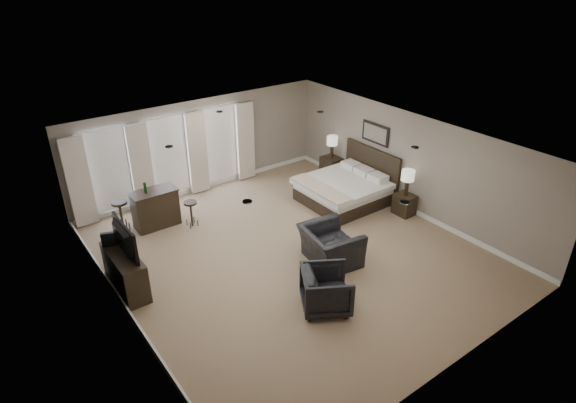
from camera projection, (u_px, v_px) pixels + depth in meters
room at (292, 203)px, 10.35m from camera, size 7.60×8.60×2.64m
window_bay at (169, 159)px, 12.80m from camera, size 5.25×0.20×2.30m
bed at (342, 180)px, 12.85m from camera, size 2.10×2.00×1.33m
nightstand_near at (404, 204)px, 12.46m from camera, size 0.42×0.51×0.55m
nightstand_far at (331, 167)px, 14.52m from camera, size 0.47×0.58×0.63m
lamp_near at (407, 183)px, 12.18m from camera, size 0.33×0.33×0.69m
lamp_far at (332, 147)px, 14.22m from camera, size 0.32×0.32×0.67m
wall_art at (375, 133)px, 12.94m from camera, size 0.04×0.96×0.56m
dresser at (125, 272)px, 9.61m from camera, size 0.46×1.44×0.84m
tv at (121, 251)px, 9.38m from camera, size 0.67×1.16×0.15m
armchair_near at (330, 240)px, 10.43m from camera, size 0.97×1.34×1.08m
armchair_far at (327, 288)px, 9.08m from camera, size 1.18×1.20×0.92m
bar_counter at (155, 208)px, 11.84m from camera, size 1.11×0.58×0.97m
bar_stool_left at (121, 216)px, 11.71m from camera, size 0.47×0.47×0.78m
bar_stool_right at (191, 214)px, 11.89m from camera, size 0.41×0.41×0.67m
desk_chair at (118, 249)px, 10.05m from camera, size 0.75×0.75×1.14m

